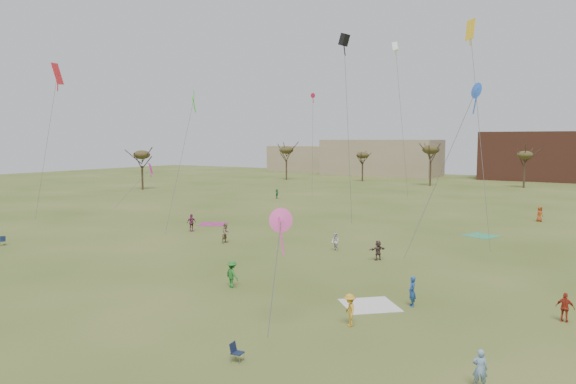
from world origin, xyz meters
The scene contains 22 objects.
ground centered at (0.00, 0.00, 0.00)m, with size 260.00×260.00×0.00m, color #3F531A.
flyer_near_center centered at (2.75, 0.65, 0.92)m, with size 1.19×0.69×1.85m, color #257129.
flyer_near_right centered at (14.57, 3.23, 0.92)m, with size 0.67×0.44×1.84m, color #204694.
spectator_fore_a centered at (22.70, 5.07, 0.83)m, with size 0.97×0.40×1.66m, color #AA2E1D.
spectator_fore_b centered at (-7.87, 13.02, 0.98)m, with size 0.95×0.74×1.96m, color #93775D.
spectator_fore_c centered at (7.74, 13.92, 0.84)m, with size 1.55×0.49×1.67m, color brown.
flyer_mid_b centered at (12.91, -1.91, 0.88)m, with size 1.14×0.66×1.76m, color gold.
flyer_mid_c centered at (20.69, -5.79, 0.82)m, with size 0.60×0.39×1.65m, color #7193BD.
spectator_mid_d centered at (-15.28, 16.09, 0.97)m, with size 1.14×0.47×1.94m, color #883962.
spectator_mid_e centered at (2.92, 15.41, 0.83)m, with size 0.80×0.63×1.65m, color silver.
flyer_far_a centered at (-26.10, 49.12, 0.80)m, with size 1.49×0.47×1.60m, color #287A51.
flyer_far_b centered at (15.90, 44.67, 0.94)m, with size 0.92×0.60×1.88m, color #A4461C.
blanket_cream centered at (12.35, 2.01, 0.00)m, with size 3.15×3.15×0.03m, color white.
blanket_plum centered at (-16.64, 21.34, 0.00)m, with size 3.21×3.21×0.03m, color #A6336E.
blanket_olive centered at (12.25, 30.47, 0.00)m, with size 3.13×3.13×0.03m, color #379863.
camp_chair_left centered at (-25.01, 0.39, 0.26)m, with size 0.74×0.74×0.87m.
camp_chair_center centered at (10.75, -9.02, 0.26)m, with size 0.61×0.58×0.87m.
kites_aloft centered at (-2.89, 28.44, 18.02)m, with size 67.30×59.25×23.48m.
tree_line centered at (-2.85, 79.12, 7.09)m, with size 117.44×49.32×8.91m.
building_tan centered at (-35.00, 115.00, 5.00)m, with size 32.00×14.00×10.00m, color #937F60.
building_brick centered at (5.00, 120.00, 6.00)m, with size 26.00×16.00×12.00m, color brown.
building_tan_west centered at (-65.00, 122.00, 4.00)m, with size 20.00×12.00×8.00m, color #937F60.
Camera 1 is at (25.59, -27.85, 10.09)m, focal length 33.87 mm.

